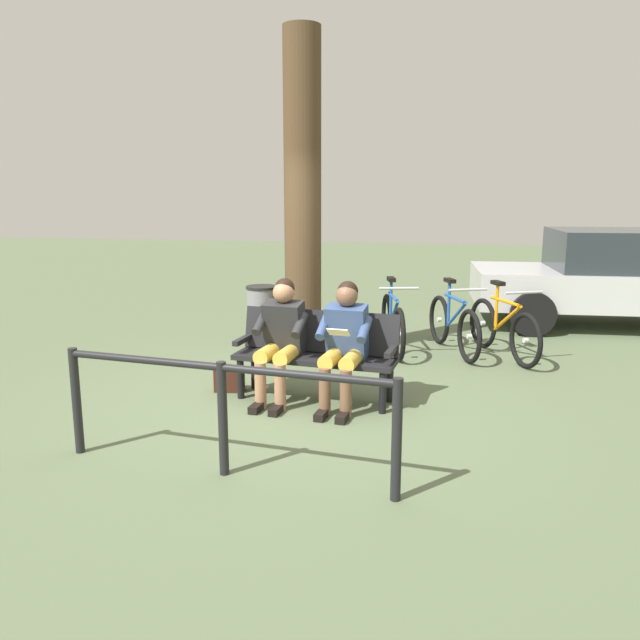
% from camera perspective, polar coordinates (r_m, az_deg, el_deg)
% --- Properties ---
extents(ground_plane, '(40.00, 40.00, 0.00)m').
position_cam_1_polar(ground_plane, '(6.12, -2.23, -7.76)').
color(ground_plane, '#566647').
extents(bench, '(1.65, 0.68, 0.87)m').
position_cam_1_polar(bench, '(6.20, -0.27, -2.61)').
color(bench, black).
rests_on(bench, ground).
extents(person_reading, '(0.52, 0.80, 1.20)m').
position_cam_1_polar(person_reading, '(5.92, 2.21, -1.72)').
color(person_reading, '#334772').
rests_on(person_reading, ground).
extents(person_companion, '(0.52, 0.80, 1.20)m').
position_cam_1_polar(person_companion, '(6.12, -3.57, -1.31)').
color(person_companion, '#262628').
rests_on(person_companion, ground).
extents(handbag, '(0.31, 0.17, 0.24)m').
position_cam_1_polar(handbag, '(6.57, -8.25, -5.42)').
color(handbag, '#3F1E14').
rests_on(handbag, ground).
extents(tree_trunk, '(0.44, 0.44, 3.86)m').
position_cam_1_polar(tree_trunk, '(7.55, -1.59, 10.85)').
color(tree_trunk, '#4C3823').
rests_on(tree_trunk, ground).
extents(litter_bin, '(0.39, 0.39, 0.88)m').
position_cam_1_polar(litter_bin, '(7.93, -5.29, -0.03)').
color(litter_bin, slate).
rests_on(litter_bin, ground).
extents(bicycle_silver, '(0.77, 1.56, 0.94)m').
position_cam_1_polar(bicycle_silver, '(8.09, 16.30, -0.79)').
color(bicycle_silver, black).
rests_on(bicycle_silver, ground).
extents(bicycle_orange, '(0.69, 1.60, 0.94)m').
position_cam_1_polar(bicycle_orange, '(8.17, 12.03, -0.47)').
color(bicycle_orange, black).
rests_on(bicycle_orange, ground).
extents(bicycle_black, '(0.54, 1.65, 0.94)m').
position_cam_1_polar(bicycle_black, '(8.15, 6.62, -0.31)').
color(bicycle_black, black).
rests_on(bicycle_black, ground).
extents(railing_fence, '(2.58, 0.42, 0.85)m').
position_cam_1_polar(railing_fence, '(4.56, -8.89, -7.12)').
color(railing_fence, black).
rests_on(railing_fence, ground).
extents(parked_car, '(4.26, 2.13, 1.47)m').
position_cam_1_polar(parked_car, '(10.59, 25.72, 3.63)').
color(parked_car, silver).
rests_on(parked_car, ground).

